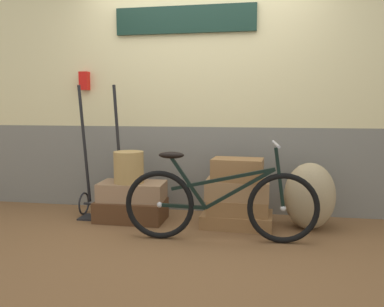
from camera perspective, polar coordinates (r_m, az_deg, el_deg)
name	(u,v)px	position (r m, az deg, el deg)	size (l,w,h in m)	color
ground	(190,236)	(3.60, -0.23, -12.17)	(8.74, 5.20, 0.06)	brown
station_building	(205,91)	(4.23, 1.95, 9.23)	(6.74, 0.74, 2.62)	slate
suitcase_0	(131,210)	(3.98, -9.05, -8.35)	(0.69, 0.40, 0.21)	#4C2D19
suitcase_1	(132,191)	(3.95, -8.87, -5.54)	(0.66, 0.37, 0.18)	#937051
suitcase_2	(237,219)	(3.80, 6.73, -9.68)	(0.67, 0.43, 0.13)	olive
suitcase_3	(237,206)	(3.73, 6.73, -7.84)	(0.57, 0.32, 0.14)	olive
suitcase_4	(237,189)	(3.71, 6.75, -5.30)	(0.60, 0.35, 0.18)	#9E754C
suitcase_5	(237,170)	(3.65, 6.79, -2.38)	(0.47, 0.30, 0.21)	olive
wicker_basket	(129,167)	(3.89, -9.39, -2.02)	(0.30, 0.30, 0.32)	#A8844C
luggage_trolley	(102,184)	(4.13, -13.33, -4.44)	(0.45, 0.34, 1.37)	black
burlap_sack	(310,196)	(3.79, 17.10, -6.07)	(0.47, 0.40, 0.63)	#9E8966
bicycle	(220,203)	(3.31, 4.12, -7.41)	(1.66, 0.46, 0.86)	black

